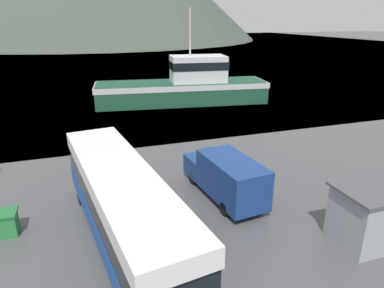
{
  "coord_description": "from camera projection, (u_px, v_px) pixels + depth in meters",
  "views": [
    {
      "loc": [
        -3.63,
        -5.03,
        9.26
      ],
      "look_at": [
        2.61,
        13.51,
        2.0
      ],
      "focal_mm": 32.0,
      "sensor_mm": 36.0,
      "label": 1
    }
  ],
  "objects": [
    {
      "name": "delivery_van",
      "position": [
        226.0,
        176.0,
        18.32
      ],
      "size": [
        2.7,
        6.31,
        2.42
      ],
      "rotation": [
        0.0,
        0.0,
        0.1
      ],
      "color": "navy",
      "rests_on": "ground"
    },
    {
      "name": "water_surface",
      "position": [
        82.0,
        43.0,
        132.42
      ],
      "size": [
        240.0,
        240.0,
        0.0
      ],
      "primitive_type": "plane",
      "color": "slate",
      "rests_on": "ground"
    },
    {
      "name": "fishing_boat",
      "position": [
        185.0,
        86.0,
        38.97
      ],
      "size": [
        19.73,
        7.57,
        10.28
      ],
      "rotation": [
        0.0,
        0.0,
        1.43
      ],
      "color": "#1E5138",
      "rests_on": "water_surface"
    },
    {
      "name": "storage_bin",
      "position": [
        3.0,
        223.0,
        15.35
      ],
      "size": [
        1.29,
        1.01,
        1.12
      ],
      "color": "#287F3D",
      "rests_on": "ground"
    },
    {
      "name": "tour_bus",
      "position": [
        122.0,
        203.0,
        14.41
      ],
      "size": [
        4.2,
        12.43,
        3.39
      ],
      "rotation": [
        0.0,
        0.0,
        0.14
      ],
      "color": "#194799",
      "rests_on": "ground"
    },
    {
      "name": "dock_kiosk",
      "position": [
        371.0,
        215.0,
        14.64
      ],
      "size": [
        3.17,
        2.42,
        2.59
      ],
      "color": "#93999E",
      "rests_on": "ground"
    }
  ]
}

